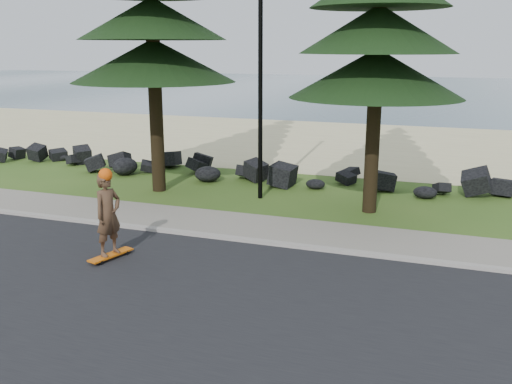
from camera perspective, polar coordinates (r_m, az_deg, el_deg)
ground at (r=15.25m, az=-3.50°, el=-3.54°), size 160.00×160.00×0.00m
road at (r=11.51m, az=-12.33°, el=-9.95°), size 160.00×7.00×0.02m
kerb at (r=14.45m, az=-4.89°, el=-4.38°), size 160.00×0.20×0.10m
sidewalk at (r=15.41m, az=-3.21°, el=-3.18°), size 160.00×2.00×0.08m
beach_sand at (r=28.81m, az=7.77°, el=4.93°), size 160.00×15.00×0.01m
ocean at (r=64.77m, az=14.51°, el=9.83°), size 160.00×58.00×0.01m
seawall_boulders at (r=20.33m, az=2.62°, el=1.06°), size 60.00×2.40×1.10m
lamp_post at (r=17.51m, az=0.44°, el=12.59°), size 0.25×0.14×8.14m
skateboarder at (r=13.08m, az=-14.57°, el=-2.23°), size 0.62×1.16×2.09m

